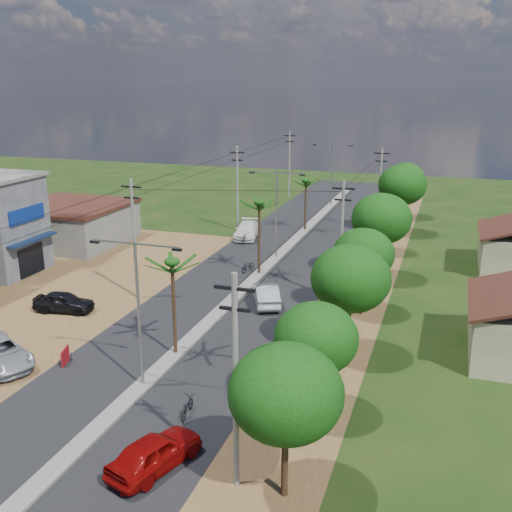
# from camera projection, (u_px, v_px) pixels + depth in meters

# --- Properties ---
(ground) EXTENTS (160.00, 160.00, 0.00)m
(ground) POSITION_uv_depth(u_px,v_px,m) (143.00, 387.00, 31.89)
(ground) COLOR black
(ground) RESTS_ON ground
(road) EXTENTS (12.00, 110.00, 0.04)m
(road) POSITION_uv_depth(u_px,v_px,m) (239.00, 294.00, 45.54)
(road) COLOR black
(road) RESTS_ON ground
(median) EXTENTS (1.00, 90.00, 0.18)m
(median) POSITION_uv_depth(u_px,v_px,m) (251.00, 281.00, 48.25)
(median) COLOR #605E56
(median) RESTS_ON ground
(dirt_lot_west) EXTENTS (18.00, 46.00, 0.04)m
(dirt_lot_west) POSITION_uv_depth(u_px,v_px,m) (13.00, 303.00, 43.69)
(dirt_lot_west) COLOR #513B1B
(dirt_lot_west) RESTS_ON ground
(dirt_shoulder_east) EXTENTS (5.00, 90.00, 0.03)m
(dirt_shoulder_east) POSITION_uv_depth(u_px,v_px,m) (350.00, 307.00, 42.98)
(dirt_shoulder_east) COLOR #513B1B
(dirt_shoulder_east) RESTS_ON ground
(low_shed) EXTENTS (10.40, 10.40, 3.95)m
(low_shed) POSITION_uv_depth(u_px,v_px,m) (71.00, 224.00, 59.51)
(low_shed) COLOR #605E56
(low_shed) RESTS_ON ground
(tree_east_a) EXTENTS (4.40, 4.40, 6.37)m
(tree_east_a) POSITION_uv_depth(u_px,v_px,m) (286.00, 393.00, 22.29)
(tree_east_a) COLOR black
(tree_east_a) RESTS_ON ground
(tree_east_b) EXTENTS (4.00, 4.00, 5.83)m
(tree_east_b) POSITION_uv_depth(u_px,v_px,m) (316.00, 338.00, 27.92)
(tree_east_b) COLOR black
(tree_east_b) RESTS_ON ground
(tree_east_c) EXTENTS (4.60, 4.60, 6.83)m
(tree_east_c) POSITION_uv_depth(u_px,v_px,m) (351.00, 279.00, 33.96)
(tree_east_c) COLOR black
(tree_east_c) RESTS_ON ground
(tree_east_d) EXTENTS (4.20, 4.20, 6.13)m
(tree_east_d) POSITION_uv_depth(u_px,v_px,m) (363.00, 254.00, 40.58)
(tree_east_d) COLOR black
(tree_east_d) RESTS_ON ground
(tree_east_e) EXTENTS (4.80, 4.80, 7.14)m
(tree_east_e) POSITION_uv_depth(u_px,v_px,m) (382.00, 219.00, 47.59)
(tree_east_e) COLOR black
(tree_east_e) RESTS_ON ground
(tree_east_f) EXTENTS (3.80, 3.80, 5.52)m
(tree_east_f) POSITION_uv_depth(u_px,v_px,m) (387.00, 213.00, 55.34)
(tree_east_f) COLOR black
(tree_east_f) RESTS_ON ground
(tree_east_g) EXTENTS (5.00, 5.00, 7.38)m
(tree_east_g) POSITION_uv_depth(u_px,v_px,m) (402.00, 185.00, 62.06)
(tree_east_g) COLOR black
(tree_east_g) RESTS_ON ground
(tree_east_h) EXTENTS (4.40, 4.40, 6.52)m
(tree_east_h) POSITION_uv_depth(u_px,v_px,m) (406.00, 179.00, 69.60)
(tree_east_h) COLOR black
(tree_east_h) RESTS_ON ground
(palm_median_near) EXTENTS (2.00, 2.00, 6.15)m
(palm_median_near) POSITION_uv_depth(u_px,v_px,m) (172.00, 266.00, 33.96)
(palm_median_near) COLOR black
(palm_median_near) RESTS_ON ground
(palm_median_mid) EXTENTS (2.00, 2.00, 6.55)m
(palm_median_mid) POSITION_uv_depth(u_px,v_px,m) (259.00, 206.00, 48.43)
(palm_median_mid) COLOR black
(palm_median_mid) RESTS_ON ground
(palm_median_far) EXTENTS (2.00, 2.00, 5.85)m
(palm_median_far) POSITION_uv_depth(u_px,v_px,m) (306.00, 183.00, 63.18)
(palm_median_far) COLOR black
(palm_median_far) RESTS_ON ground
(streetlight_near) EXTENTS (5.10, 0.18, 8.00)m
(streetlight_near) POSITION_uv_depth(u_px,v_px,m) (138.00, 303.00, 30.53)
(streetlight_near) COLOR gray
(streetlight_near) RESTS_ON ground
(streetlight_mid) EXTENTS (5.10, 0.18, 8.00)m
(streetlight_mid) POSITION_uv_depth(u_px,v_px,m) (277.00, 207.00, 53.30)
(streetlight_mid) COLOR gray
(streetlight_mid) RESTS_ON ground
(streetlight_far) EXTENTS (5.10, 0.18, 8.00)m
(streetlight_far) POSITION_uv_depth(u_px,v_px,m) (332.00, 169.00, 76.07)
(streetlight_far) COLOR gray
(streetlight_far) RESTS_ON ground
(utility_pole_w_b) EXTENTS (1.60, 0.24, 9.00)m
(utility_pole_w_b) POSITION_uv_depth(u_px,v_px,m) (134.00, 236.00, 43.58)
(utility_pole_w_b) COLOR #605E56
(utility_pole_w_b) RESTS_ON ground
(utility_pole_w_c) EXTENTS (1.60, 0.24, 9.00)m
(utility_pole_w_c) POSITION_uv_depth(u_px,v_px,m) (237.00, 187.00, 63.61)
(utility_pole_w_c) COLOR #605E56
(utility_pole_w_c) RESTS_ON ground
(utility_pole_w_d) EXTENTS (1.60, 0.24, 9.00)m
(utility_pole_w_d) POSITION_uv_depth(u_px,v_px,m) (289.00, 162.00, 82.74)
(utility_pole_w_d) COLOR #605E56
(utility_pole_w_d) RESTS_ON ground
(utility_pole_e_a) EXTENTS (1.60, 0.24, 9.00)m
(utility_pole_e_a) POSITION_uv_depth(u_px,v_px,m) (235.00, 379.00, 22.82)
(utility_pole_e_a) COLOR #605E56
(utility_pole_e_a) RESTS_ON ground
(utility_pole_e_b) EXTENTS (1.60, 0.24, 9.00)m
(utility_pole_e_b) POSITION_uv_depth(u_px,v_px,m) (341.00, 239.00, 42.85)
(utility_pole_e_b) COLOR #605E56
(utility_pole_e_b) RESTS_ON ground
(utility_pole_e_c) EXTENTS (1.60, 0.24, 9.00)m
(utility_pole_e_c) POSITION_uv_depth(u_px,v_px,m) (380.00, 188.00, 62.89)
(utility_pole_e_c) COLOR #605E56
(utility_pole_e_c) RESTS_ON ground
(car_red_near) EXTENTS (3.13, 4.82, 1.53)m
(car_red_near) POSITION_uv_depth(u_px,v_px,m) (155.00, 453.00, 24.94)
(car_red_near) COLOR #7C0706
(car_red_near) RESTS_ON ground
(car_silver_mid) EXTENTS (3.34, 4.93, 1.54)m
(car_silver_mid) POSITION_uv_depth(u_px,v_px,m) (266.00, 295.00, 43.30)
(car_silver_mid) COLOR #A1A4AA
(car_silver_mid) RESTS_ON ground
(car_white_far) EXTENTS (3.11, 5.71, 1.57)m
(car_white_far) POSITION_uv_depth(u_px,v_px,m) (247.00, 231.00, 61.66)
(car_white_far) COLOR silver
(car_white_far) RESTS_ON ground
(car_parked_dark) EXTENTS (4.43, 2.35, 1.43)m
(car_parked_dark) POSITION_uv_depth(u_px,v_px,m) (64.00, 302.00, 41.96)
(car_parked_dark) COLOR black
(car_parked_dark) RESTS_ON ground
(moto_rider_east) EXTENTS (0.84, 1.84, 0.93)m
(moto_rider_east) POSITION_uv_depth(u_px,v_px,m) (187.00, 408.00, 28.95)
(moto_rider_east) COLOR black
(moto_rider_east) RESTS_ON ground
(moto_rider_west_a) EXTENTS (1.06, 1.86, 0.93)m
(moto_rider_west_a) POSITION_uv_depth(u_px,v_px,m) (248.00, 266.00, 50.87)
(moto_rider_west_a) COLOR black
(moto_rider_west_a) RESTS_ON ground
(moto_rider_west_b) EXTENTS (0.91, 1.91, 1.11)m
(moto_rider_west_b) POSITION_uv_depth(u_px,v_px,m) (247.00, 238.00, 59.60)
(moto_rider_west_b) COLOR black
(moto_rider_west_b) RESTS_ON ground
(roadside_sign) EXTENTS (0.42, 1.15, 0.98)m
(roadside_sign) POSITION_uv_depth(u_px,v_px,m) (65.00, 356.00, 34.28)
(roadside_sign) COLOR maroon
(roadside_sign) RESTS_ON ground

